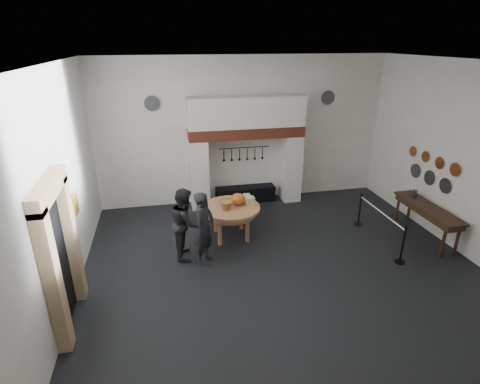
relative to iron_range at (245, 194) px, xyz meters
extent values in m
cube|color=black|center=(0.00, -3.72, -0.25)|extent=(9.00, 8.00, 0.02)
cube|color=silver|center=(0.00, -3.72, 4.25)|extent=(9.00, 8.00, 0.02)
cube|color=white|center=(0.00, 0.28, 2.00)|extent=(9.00, 0.02, 4.50)
cube|color=white|center=(0.00, -7.72, 2.00)|extent=(9.00, 0.02, 4.50)
cube|color=white|center=(-4.50, -3.72, 2.00)|extent=(0.02, 8.00, 4.50)
cube|color=white|center=(4.50, -3.72, 2.00)|extent=(0.02, 8.00, 4.50)
cube|color=silver|center=(-1.48, -0.07, 0.82)|extent=(0.55, 0.70, 2.15)
cube|color=silver|center=(1.48, -0.07, 0.82)|extent=(0.55, 0.70, 2.15)
cube|color=#9E442B|center=(0.00, -0.07, 2.06)|extent=(3.50, 0.72, 0.32)
cube|color=silver|center=(0.00, -0.07, 2.67)|extent=(3.50, 0.70, 0.90)
cube|color=black|center=(0.00, 0.00, 0.00)|extent=(1.90, 0.45, 0.50)
cylinder|color=black|center=(0.00, 0.20, 1.50)|extent=(1.60, 0.02, 0.02)
cube|color=black|center=(-4.47, -4.72, 1.00)|extent=(0.04, 1.10, 2.50)
cube|color=tan|center=(-4.38, -5.42, 1.05)|extent=(0.22, 0.30, 2.60)
cube|color=tan|center=(-4.38, -4.02, 1.05)|extent=(0.22, 0.30, 2.60)
cube|color=tan|center=(-4.38, -4.72, 2.40)|extent=(0.22, 1.70, 0.30)
cube|color=gold|center=(-4.45, -2.92, 1.35)|extent=(0.05, 0.34, 0.44)
cylinder|color=tan|center=(-0.89, -2.20, 0.59)|extent=(1.67, 1.67, 0.07)
ellipsoid|color=#D2511D|center=(-0.69, -2.10, 0.78)|extent=(0.36, 0.36, 0.31)
cube|color=#CFC87C|center=(-0.39, -2.25, 0.74)|extent=(0.22, 0.22, 0.24)
cube|color=#E8CB8B|center=(-0.41, -1.95, 0.72)|extent=(0.18, 0.18, 0.20)
cone|color=olive|center=(-1.04, -2.35, 0.73)|extent=(0.35, 0.35, 0.22)
ellipsoid|color=olive|center=(-0.99, -1.85, 0.69)|extent=(0.31, 0.18, 0.13)
imported|color=black|center=(-1.71, -3.27, 0.63)|extent=(0.71, 0.77, 1.77)
imported|color=black|center=(-2.11, -2.87, 0.62)|extent=(0.73, 0.90, 1.74)
cube|color=#392414|center=(4.10, -3.31, 0.62)|extent=(0.55, 2.20, 0.06)
cylinder|color=#4A494E|center=(4.10, -2.71, 0.76)|extent=(0.12, 0.12, 0.22)
cylinder|color=#C6662D|center=(4.46, -3.52, 1.70)|extent=(0.03, 0.34, 0.34)
cylinder|color=#C6662D|center=(4.46, -2.97, 1.70)|extent=(0.03, 0.32, 0.32)
cylinder|color=#C6662D|center=(4.46, -2.42, 1.70)|extent=(0.03, 0.30, 0.30)
cylinder|color=#C6662D|center=(4.46, -1.87, 1.70)|extent=(0.03, 0.28, 0.28)
cylinder|color=#4C4C51|center=(4.46, -3.32, 1.20)|extent=(0.03, 0.40, 0.40)
cylinder|color=#4C4C51|center=(4.46, -2.72, 1.20)|extent=(0.03, 0.40, 0.40)
cylinder|color=#4C4C51|center=(4.46, -2.12, 1.20)|extent=(0.03, 0.40, 0.40)
cylinder|color=#4C4C51|center=(-2.70, 0.24, 2.95)|extent=(0.44, 0.03, 0.44)
cylinder|color=#4C4C51|center=(2.70, 0.24, 2.95)|extent=(0.44, 0.03, 0.44)
cylinder|color=black|center=(2.79, -4.28, 0.20)|extent=(0.05, 0.05, 0.90)
cylinder|color=black|center=(2.79, -2.28, 0.20)|extent=(0.05, 0.05, 0.90)
cylinder|color=silver|center=(2.79, -3.28, 0.60)|extent=(0.04, 2.00, 0.04)
camera|label=1|loc=(-2.50, -10.89, 4.67)|focal=28.00mm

